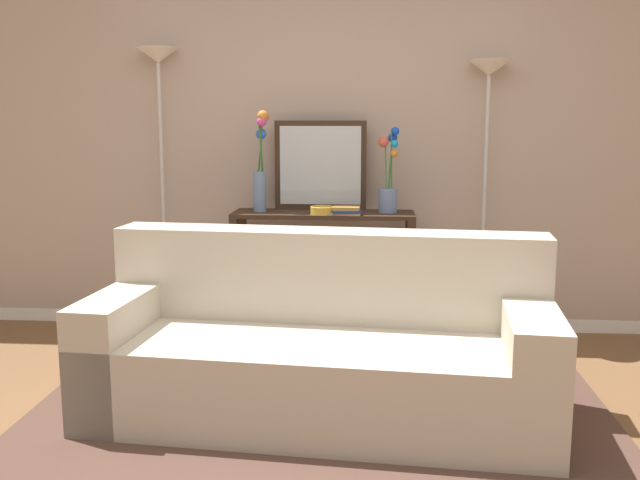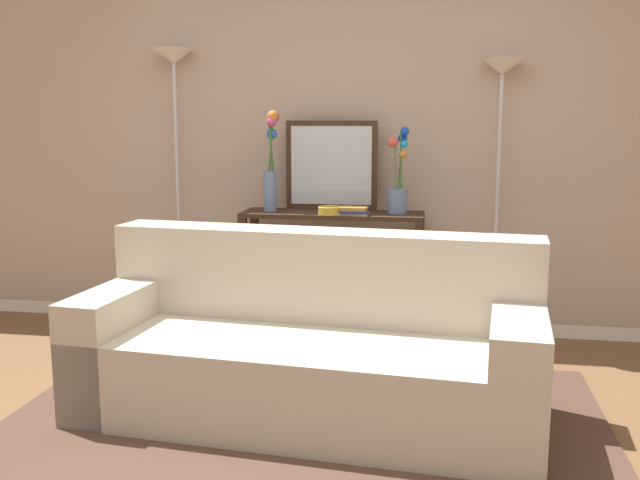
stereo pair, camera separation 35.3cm
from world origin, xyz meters
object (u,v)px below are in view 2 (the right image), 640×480
object	(u,v)px
console_table	(332,254)
vase_tall_flowers	(271,161)
couch	(309,352)
vase_short_flowers	(398,183)
floor_lamp_left	(175,111)
wall_mirror	(331,165)
book_row_under_console	(283,328)
floor_lamp_right	(500,122)
fruit_bowl	(330,210)
book_stack	(354,211)

from	to	relation	value
console_table	vase_tall_flowers	world-z (taller)	vase_tall_flowers
couch	vase_short_flowers	distance (m)	1.49
floor_lamp_left	wall_mirror	world-z (taller)	floor_lamp_left
vase_short_flowers	book_row_under_console	distance (m)	1.24
floor_lamp_left	book_row_under_console	bearing A→B (deg)	-9.80
floor_lamp_right	book_row_under_console	distance (m)	1.94
floor_lamp_right	fruit_bowl	world-z (taller)	floor_lamp_right
vase_tall_flowers	vase_short_flowers	world-z (taller)	vase_tall_flowers
couch	floor_lamp_left	distance (m)	2.14
vase_tall_flowers	console_table	bearing A→B (deg)	-0.80
console_table	fruit_bowl	xyz separation A→B (m)	(0.00, -0.10, 0.30)
floor_lamp_left	vase_short_flowers	bearing A→B (deg)	-4.09
vase_tall_flowers	vase_short_flowers	xyz separation A→B (m)	(0.82, 0.02, -0.14)
vase_short_flowers	fruit_bowl	world-z (taller)	vase_short_flowers
floor_lamp_right	vase_short_flowers	bearing A→B (deg)	-170.16
floor_lamp_left	floor_lamp_right	bearing A→B (deg)	-0.00
wall_mirror	fruit_bowl	size ratio (longest dim) A/B	4.02
wall_mirror	fruit_bowl	bearing A→B (deg)	-82.88
floor_lamp_left	fruit_bowl	distance (m)	1.28
wall_mirror	vase_short_flowers	distance (m)	0.47
couch	console_table	world-z (taller)	couch
floor_lamp_left	console_table	bearing A→B (deg)	-6.82
wall_mirror	floor_lamp_left	bearing A→B (deg)	-179.41
fruit_bowl	book_stack	xyz separation A→B (m)	(0.15, -0.00, -0.00)
fruit_bowl	book_row_under_console	world-z (taller)	fruit_bowl
couch	floor_lamp_left	world-z (taller)	floor_lamp_left
wall_mirror	floor_lamp_right	bearing A→B (deg)	-0.58
book_stack	wall_mirror	bearing A→B (deg)	125.94
console_table	floor_lamp_left	distance (m)	1.43
floor_lamp_left	vase_short_flowers	size ratio (longest dim) A/B	3.48
floor_lamp_right	book_row_under_console	size ratio (longest dim) A/B	6.24
couch	book_stack	bearing A→B (deg)	86.20
fruit_bowl	vase_short_flowers	bearing A→B (deg)	16.87
console_table	book_row_under_console	world-z (taller)	console_table
floor_lamp_left	fruit_bowl	xyz separation A→B (m)	(1.09, -0.23, -0.62)
vase_tall_flowers	book_row_under_console	size ratio (longest dim) A/B	2.24
book_stack	fruit_bowl	bearing A→B (deg)	178.63
wall_mirror	vase_tall_flowers	xyz separation A→B (m)	(-0.37, -0.14, 0.04)
floor_lamp_right	vase_tall_flowers	xyz separation A→B (m)	(-1.44, -0.12, -0.25)
console_table	wall_mirror	bearing A→B (deg)	102.17
floor_lamp_right	vase_short_flowers	xyz separation A→B (m)	(-0.62, -0.11, -0.38)
floor_lamp_right	vase_short_flowers	distance (m)	0.74
floor_lamp_left	book_stack	bearing A→B (deg)	-10.84
floor_lamp_left	vase_tall_flowers	distance (m)	0.77
vase_short_flowers	wall_mirror	bearing A→B (deg)	165.11
console_table	floor_lamp_left	bearing A→B (deg)	173.18
vase_tall_flowers	vase_short_flowers	size ratio (longest dim) A/B	1.19
vase_tall_flowers	floor_lamp_right	bearing A→B (deg)	4.95
floor_lamp_right	book_stack	size ratio (longest dim) A/B	8.54
console_table	vase_short_flowers	distance (m)	0.62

